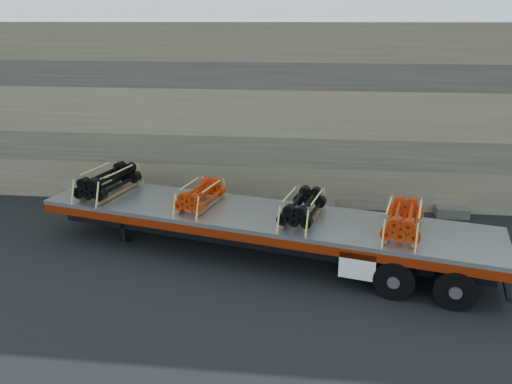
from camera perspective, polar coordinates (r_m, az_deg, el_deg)
ground at (r=15.50m, az=-0.18°, el=-8.10°), size 120.00×120.00×0.00m
rock_wall at (r=20.57m, az=1.97°, el=9.07°), size 44.00×3.00×7.00m
trailer at (r=15.72m, az=0.33°, el=-4.83°), size 14.44×5.91×1.42m
bundle_front at (r=17.78m, az=-16.50°, el=1.10°), size 1.65×2.51×0.82m
bundle_midfront at (r=16.05m, az=-6.33°, el=-0.41°), size 1.36×2.07×0.68m
bundle_midrear at (r=14.94m, az=5.36°, el=-1.80°), size 1.45×2.20×0.72m
bundle_rear at (r=14.55m, az=16.47°, el=-3.10°), size 1.47×2.23×0.73m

